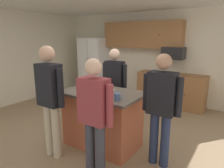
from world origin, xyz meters
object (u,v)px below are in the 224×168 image
(person_guest_left, at_px, (94,112))
(serving_tray, at_px, (99,91))
(mug_ceramic_white, at_px, (117,97))
(kitchen_island, at_px, (102,119))
(person_guest_right, at_px, (114,83))
(person_guest_by_door, at_px, (50,95))
(mug_blue_stoneware, at_px, (86,84))
(person_host_foreground, at_px, (161,104))
(microwave_over_range, at_px, (174,53))
(glass_pilsner, at_px, (88,84))
(refrigerator, at_px, (95,66))

(person_guest_left, xyz_separation_m, serving_tray, (-0.44, 0.69, 0.06))
(person_guest_left, relative_size, mug_ceramic_white, 12.35)
(kitchen_island, bearing_deg, person_guest_right, 108.11)
(person_guest_by_door, distance_m, mug_blue_stoneware, 0.82)
(person_host_foreground, bearing_deg, kitchen_island, 0.00)
(microwave_over_range, xyz_separation_m, person_guest_left, (0.11, -3.51, -0.52))
(microwave_over_range, relative_size, glass_pilsner, 3.85)
(mug_blue_stoneware, bearing_deg, person_guest_by_door, -90.01)
(kitchen_island, relative_size, person_guest_left, 0.84)
(person_guest_right, distance_m, person_guest_left, 1.62)
(glass_pilsner, distance_m, serving_tray, 0.34)
(person_host_foreground, xyz_separation_m, mug_blue_stoneware, (-1.49, 0.11, 0.07))
(person_host_foreground, xyz_separation_m, mug_ceramic_white, (-0.57, -0.27, 0.07))
(person_guest_by_door, bearing_deg, microwave_over_range, 20.99)
(mug_ceramic_white, distance_m, serving_tray, 0.54)
(serving_tray, bearing_deg, person_guest_right, 105.58)
(person_guest_right, relative_size, person_guest_left, 1.02)
(microwave_over_range, bearing_deg, kitchen_island, -96.16)
(refrigerator, height_order, person_host_foreground, refrigerator)
(mug_blue_stoneware, distance_m, mug_ceramic_white, 1.00)
(person_host_foreground, xyz_separation_m, person_guest_by_door, (-1.49, -0.72, 0.06))
(person_guest_left, bearing_deg, mug_ceramic_white, -36.00)
(person_guest_right, height_order, person_guest_left, person_guest_right)
(mug_blue_stoneware, height_order, serving_tray, mug_blue_stoneware)
(person_guest_right, height_order, mug_ceramic_white, person_guest_right)
(person_host_foreground, height_order, mug_blue_stoneware, person_host_foreground)
(person_guest_left, bearing_deg, microwave_over_range, -27.94)
(refrigerator, relative_size, person_host_foreground, 1.11)
(refrigerator, xyz_separation_m, person_guest_left, (2.71, -3.39, 0.01))
(refrigerator, relative_size, person_guest_by_door, 1.05)
(person_guest_by_door, bearing_deg, mug_blue_stoneware, 33.28)
(person_guest_right, xyz_separation_m, person_guest_by_door, (-0.21, -1.46, 0.07))
(person_host_foreground, xyz_separation_m, serving_tray, (-1.06, -0.05, 0.04))
(person_guest_right, xyz_separation_m, person_host_foreground, (1.28, -0.74, 0.01))
(microwave_over_range, height_order, mug_blue_stoneware, microwave_over_range)
(microwave_over_range, height_order, person_host_foreground, person_host_foreground)
(glass_pilsner, bearing_deg, kitchen_island, -8.96)
(serving_tray, bearing_deg, person_guest_left, -57.41)
(person_guest_left, relative_size, person_guest_by_door, 0.93)
(microwave_over_range, xyz_separation_m, mug_ceramic_white, (0.16, -3.04, -0.42))
(microwave_over_range, bearing_deg, person_guest_right, -105.16)
(person_guest_by_door, relative_size, mug_ceramic_white, 13.33)
(refrigerator, relative_size, kitchen_island, 1.35)
(mug_blue_stoneware, height_order, mug_ceramic_white, mug_ceramic_white)
(person_guest_by_door, bearing_deg, glass_pilsner, 24.95)
(person_host_foreground, distance_m, serving_tray, 1.06)
(microwave_over_range, relative_size, mug_ceramic_white, 4.26)
(person_guest_by_door, xyz_separation_m, mug_blue_stoneware, (0.00, 0.82, 0.01))
(mug_ceramic_white, bearing_deg, mug_blue_stoneware, 157.78)
(person_guest_by_door, relative_size, glass_pilsner, 12.05)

